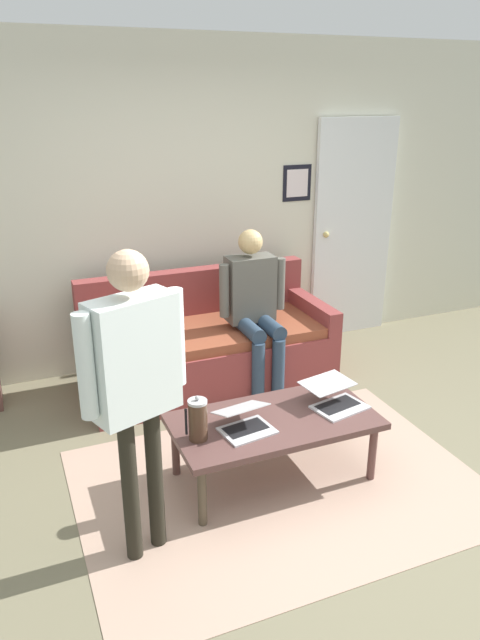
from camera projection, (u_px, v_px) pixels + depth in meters
name	position (u px, v px, depth m)	size (l,w,h in m)	color
ground_plane	(300.00, 489.00, 3.63)	(7.68, 7.68, 0.00)	#716A51
area_rug	(280.00, 485.00, 3.66)	(2.41, 1.75, 0.01)	tan
back_wall	(184.00, 206.00, 5.04)	(7.04, 0.11, 2.70)	beige
interior_door	(353.00, 230.00, 5.66)	(0.82, 0.09, 2.05)	silver
couch	(207.00, 347.00, 4.88)	(1.96, 0.86, 0.88)	brown
coffee_table	(274.00, 424.00, 3.62)	(1.24, 0.64, 0.41)	brown
laptop_left	(335.00, 399.00, 3.74)	(0.38, 0.41, 0.13)	silver
laptop_center	(245.00, 423.00, 3.47)	(0.34, 0.34, 0.15)	silver
french_press	(198.00, 420.00, 3.35)	(0.13, 0.11, 0.27)	#4C3323
person_standing	(135.00, 371.00, 2.78)	(0.56, 0.31, 1.62)	black
person_seated	(254.00, 302.00, 4.65)	(0.55, 0.51, 1.28)	#2A3C4F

